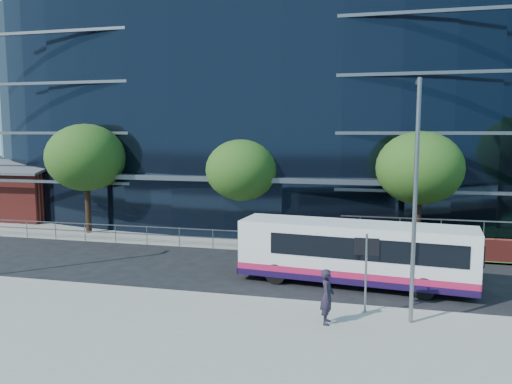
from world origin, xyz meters
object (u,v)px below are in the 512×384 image
(street_sign, at_px, (366,257))
(city_bus, at_px, (357,253))
(pedestrian, at_px, (327,296))
(tree_far_c, at_px, (420,168))
(brick_pavilion, at_px, (16,192))
(tree_far_a, at_px, (86,158))
(streetlight_east, at_px, (415,194))
(tree_far_b, at_px, (242,170))

(street_sign, relative_size, city_bus, 0.28)
(city_bus, relative_size, pedestrian, 5.43)
(tree_far_c, relative_size, city_bus, 0.65)
(street_sign, distance_m, tree_far_c, 11.14)
(brick_pavilion, distance_m, tree_far_c, 29.46)
(tree_far_a, xyz_separation_m, streetlight_east, (19.00, -11.17, -0.42))
(street_sign, height_order, pedestrian, street_sign)
(tree_far_a, bearing_deg, tree_far_c, 0.00)
(city_bus, bearing_deg, brick_pavilion, 162.23)
(tree_far_a, xyz_separation_m, pedestrian, (16.30, -11.94, -3.79))
(tree_far_b, bearing_deg, tree_far_a, -177.14)
(tree_far_a, distance_m, pedestrian, 20.56)
(tree_far_b, height_order, streetlight_east, streetlight_east)
(city_bus, xyz_separation_m, pedestrian, (-0.75, -4.97, -0.34))
(brick_pavilion, distance_m, streetlight_east, 32.19)
(brick_pavilion, distance_m, city_bus, 28.46)
(brick_pavilion, bearing_deg, pedestrian, -33.02)
(tree_far_b, bearing_deg, streetlight_east, -52.37)
(street_sign, distance_m, city_bus, 3.72)
(tree_far_a, xyz_separation_m, tree_far_b, (10.00, 0.50, -0.65))
(brick_pavilion, xyz_separation_m, pedestrian, (25.30, -16.44, -0.87))
(streetlight_east, xyz_separation_m, pedestrian, (-2.70, -0.77, -3.37))
(tree_far_b, height_order, pedestrian, tree_far_b)
(tree_far_c, height_order, pedestrian, tree_far_c)
(tree_far_c, relative_size, pedestrian, 3.55)
(brick_pavilion, relative_size, streetlight_east, 1.08)
(tree_far_a, bearing_deg, street_sign, -31.17)
(city_bus, bearing_deg, tree_far_a, 163.75)
(tree_far_c, distance_m, city_bus, 8.20)
(tree_far_b, relative_size, streetlight_east, 0.76)
(tree_far_c, relative_size, streetlight_east, 0.81)
(city_bus, distance_m, pedestrian, 5.04)
(brick_pavilion, height_order, street_sign, brick_pavilion)
(brick_pavilion, xyz_separation_m, street_sign, (26.50, -15.09, 0.21))
(street_sign, relative_size, tree_far_c, 0.43)
(tree_far_a, distance_m, tree_far_c, 20.00)
(brick_pavilion, distance_m, tree_far_b, 19.55)
(brick_pavilion, xyz_separation_m, tree_far_a, (9.00, -4.50, 2.92))
(streetlight_east, distance_m, pedestrian, 4.39)
(street_sign, relative_size, streetlight_east, 0.35)
(street_sign, bearing_deg, city_bus, 97.23)
(streetlight_east, bearing_deg, tree_far_c, 84.89)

